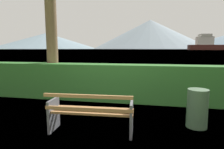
{
  "coord_description": "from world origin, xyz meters",
  "views": [
    {
      "loc": [
        1.15,
        -3.65,
        1.73
      ],
      "look_at": [
        0.0,
        2.18,
        0.91
      ],
      "focal_mm": 30.64,
      "sensor_mm": 36.0,
      "label": 1
    }
  ],
  "objects": [
    {
      "name": "hedge_row",
      "position": [
        0.0,
        2.51,
        0.6
      ],
      "size": [
        10.58,
        0.73,
        1.21
      ],
      "primitive_type": "cube",
      "color": "#285B23",
      "rests_on": "ground_plane"
    },
    {
      "name": "trash_bin",
      "position": [
        2.2,
        0.68,
        0.42
      ],
      "size": [
        0.44,
        0.44,
        0.85
      ],
      "primitive_type": "cylinder",
      "color": "#385138",
      "rests_on": "ground_plane"
    },
    {
      "name": "water_surface",
      "position": [
        0.0,
        308.28,
        0.0
      ],
      "size": [
        620.0,
        620.0,
        0.0
      ],
      "primitive_type": "plane",
      "color": "slate",
      "rests_on": "ground_plane"
    },
    {
      "name": "park_bench",
      "position": [
        0.0,
        -0.06,
        0.43
      ],
      "size": [
        1.75,
        0.66,
        0.87
      ],
      "color": "olive",
      "rests_on": "ground_plane"
    },
    {
      "name": "distant_hills",
      "position": [
        -0.19,
        571.91,
        33.35
      ],
      "size": [
        880.94,
        373.27,
        85.03
      ],
      "color": "slate",
      "rests_on": "ground_plane"
    },
    {
      "name": "ground_plane",
      "position": [
        0.0,
        0.0,
        0.0
      ],
      "size": [
        1400.0,
        1400.0,
        0.0
      ],
      "primitive_type": "plane",
      "color": "#567A38"
    }
  ]
}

